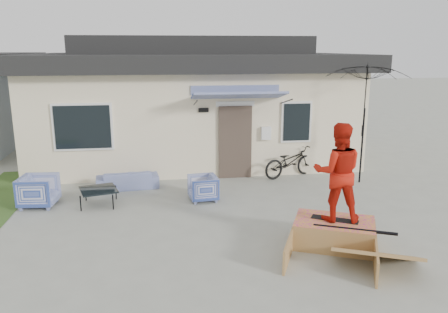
{
  "coord_description": "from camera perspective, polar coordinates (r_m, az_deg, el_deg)",
  "views": [
    {
      "loc": [
        -1.07,
        -7.86,
        3.69
      ],
      "look_at": [
        0.3,
        1.8,
        1.3
      ],
      "focal_mm": 35.61,
      "sensor_mm": 36.0,
      "label": 1
    }
  ],
  "objects": [
    {
      "name": "ground",
      "position": [
        8.74,
        -0.3,
        -11.19
      ],
      "size": [
        90.0,
        90.0,
        0.0
      ],
      "primitive_type": "plane",
      "color": "gray",
      "rests_on": "ground"
    },
    {
      "name": "house",
      "position": [
        15.98,
        -4.22,
        7.45
      ],
      "size": [
        10.8,
        8.49,
        4.1
      ],
      "color": "beige",
      "rests_on": "ground"
    },
    {
      "name": "loveseat",
      "position": [
        12.25,
        -12.28,
        -2.52
      ],
      "size": [
        1.69,
        0.66,
        0.64
      ],
      "primitive_type": "imported",
      "rotation": [
        0.0,
        0.0,
        3.25
      ],
      "color": "navy",
      "rests_on": "ground"
    },
    {
      "name": "armchair_left",
      "position": [
        11.47,
        -22.7,
        -3.92
      ],
      "size": [
        0.83,
        0.87,
        0.83
      ],
      "primitive_type": "imported",
      "rotation": [
        0.0,
        0.0,
        1.48
      ],
      "color": "navy",
      "rests_on": "ground"
    },
    {
      "name": "armchair_right",
      "position": [
        11.02,
        -2.73,
        -3.91
      ],
      "size": [
        0.7,
        0.74,
        0.69
      ],
      "primitive_type": "imported",
      "rotation": [
        0.0,
        0.0,
        -1.46
      ],
      "color": "navy",
      "rests_on": "ground"
    },
    {
      "name": "coffee_table",
      "position": [
        11.14,
        -15.76,
        -5.01
      ],
      "size": [
        1.02,
        1.02,
        0.41
      ],
      "primitive_type": "cube",
      "rotation": [
        0.0,
        0.0,
        0.29
      ],
      "color": "black",
      "rests_on": "ground"
    },
    {
      "name": "bicycle",
      "position": [
        13.09,
        8.47,
        -0.21
      ],
      "size": [
        1.86,
        1.21,
        1.12
      ],
      "primitive_type": "imported",
      "rotation": [
        0.0,
        0.0,
        1.95
      ],
      "color": "black",
      "rests_on": "ground"
    },
    {
      "name": "patio_umbrella",
      "position": [
        12.75,
        17.5,
        4.37
      ],
      "size": [
        2.74,
        2.63,
        2.2
      ],
      "color": "black",
      "rests_on": "ground"
    },
    {
      "name": "skate_ramp",
      "position": [
        8.87,
        13.92,
        -9.51
      ],
      "size": [
        2.15,
        2.39,
        0.49
      ],
      "primitive_type": null,
      "rotation": [
        0.0,
        0.0,
        -0.42
      ],
      "color": "olive",
      "rests_on": "ground"
    },
    {
      "name": "skateboard",
      "position": [
        8.81,
        14.03,
        -7.76
      ],
      "size": [
        0.87,
        0.64,
        0.05
      ],
      "primitive_type": "cube",
      "rotation": [
        0.0,
        0.0,
        -0.54
      ],
      "color": "black",
      "rests_on": "skate_ramp"
    },
    {
      "name": "skater",
      "position": [
        8.52,
        14.41,
        -1.73
      ],
      "size": [
        1.05,
        0.89,
        1.86
      ],
      "primitive_type": "imported",
      "rotation": [
        0.0,
        0.0,
        2.92
      ],
      "color": "red",
      "rests_on": "skateboard"
    }
  ]
}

